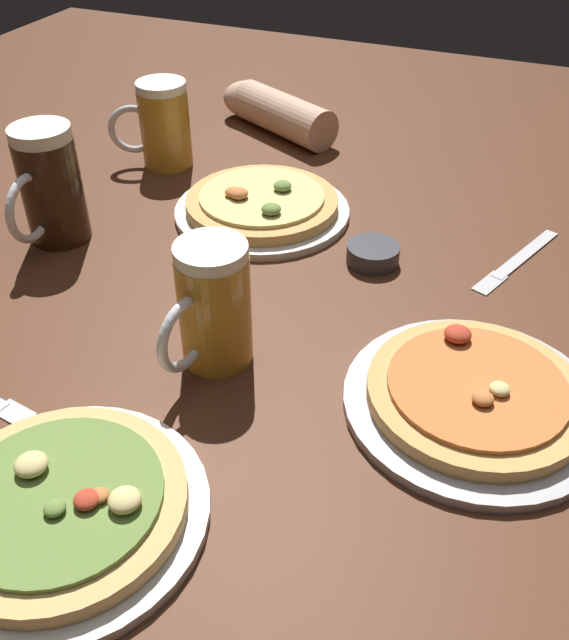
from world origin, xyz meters
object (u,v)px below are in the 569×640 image
(pizza_plate_side, at_px, (475,396))
(beer_mug_amber, at_px, (163,125))
(beer_mug_dark, at_px, (212,307))
(beer_mug_pale, at_px, (49,187))
(pizza_plate_far, at_px, (262,206))
(ramekin_butter, at_px, (373,254))
(knife_right, at_px, (517,260))
(diner_arm, at_px, (273,110))
(pizza_plate_near, at_px, (62,507))

(pizza_plate_side, height_order, beer_mug_amber, beer_mug_amber)
(beer_mug_dark, distance_m, beer_mug_pale, 0.38)
(pizza_plate_far, relative_size, beer_mug_pale, 1.59)
(pizza_plate_side, relative_size, ramekin_butter, 3.81)
(pizza_plate_side, bearing_deg, beer_mug_pale, 169.33)
(beer_mug_amber, distance_m, beer_mug_pale, 0.29)
(beer_mug_amber, bearing_deg, pizza_plate_far, -23.96)
(beer_mug_dark, height_order, ramekin_butter, beer_mug_dark)
(pizza_plate_side, distance_m, knife_right, 0.32)
(beer_mug_amber, distance_m, ramekin_butter, 0.47)
(beer_mug_dark, height_order, beer_mug_amber, beer_mug_dark)
(ramekin_butter, distance_m, diner_arm, 0.50)
(beer_mug_amber, xyz_separation_m, diner_arm, (0.11, 0.22, -0.03))
(beer_mug_dark, distance_m, ramekin_butter, 0.30)
(pizza_plate_near, relative_size, pizza_plate_far, 0.99)
(knife_right, relative_size, diner_arm, 0.78)
(pizza_plate_far, bearing_deg, pizza_plate_near, -83.76)
(beer_mug_dark, xyz_separation_m, ramekin_butter, (0.11, 0.27, -0.06))
(knife_right, distance_m, diner_arm, 0.60)
(beer_mug_pale, xyz_separation_m, diner_arm, (0.13, 0.50, -0.05))
(beer_mug_dark, xyz_separation_m, knife_right, (0.30, 0.35, -0.07))
(pizza_plate_far, xyz_separation_m, pizza_plate_side, (0.39, -0.30, -0.00))
(beer_mug_dark, xyz_separation_m, beer_mug_amber, (-0.33, 0.44, -0.00))
(beer_mug_dark, bearing_deg, beer_mug_pale, 155.51)
(pizza_plate_near, xyz_separation_m, beer_mug_pale, (-0.32, 0.42, 0.07))
(ramekin_butter, xyz_separation_m, knife_right, (0.19, 0.08, -0.01))
(beer_mug_amber, relative_size, diner_arm, 0.55)
(diner_arm, bearing_deg, beer_mug_amber, -117.57)
(knife_right, bearing_deg, diner_arm, 149.24)
(pizza_plate_near, height_order, ramekin_butter, pizza_plate_near)
(knife_right, height_order, diner_arm, diner_arm)
(ramekin_butter, height_order, knife_right, ramekin_butter)
(beer_mug_pale, relative_size, diner_arm, 0.65)
(pizza_plate_side, height_order, knife_right, pizza_plate_side)
(pizza_plate_near, distance_m, beer_mug_pale, 0.53)
(diner_arm, bearing_deg, pizza_plate_near, -78.56)
(pizza_plate_far, relative_size, pizza_plate_side, 0.96)
(pizza_plate_side, xyz_separation_m, ramekin_butter, (-0.19, 0.24, -0.00))
(pizza_plate_near, xyz_separation_m, diner_arm, (-0.19, 0.92, 0.02))
(beer_mug_amber, bearing_deg, ramekin_butter, -21.11)
(beer_mug_dark, relative_size, knife_right, 0.74)
(pizza_plate_far, distance_m, pizza_plate_side, 0.49)
(pizza_plate_near, height_order, diner_arm, diner_arm)
(pizza_plate_side, height_order, beer_mug_dark, beer_mug_dark)
(pizza_plate_near, bearing_deg, beer_mug_dark, 84.44)
(pizza_plate_side, bearing_deg, beer_mug_dark, -173.35)
(knife_right, bearing_deg, pizza_plate_far, -177.65)
(pizza_plate_far, distance_m, beer_mug_dark, 0.36)
(pizza_plate_side, xyz_separation_m, knife_right, (0.00, 0.32, -0.01))
(beer_mug_pale, bearing_deg, pizza_plate_far, 36.04)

